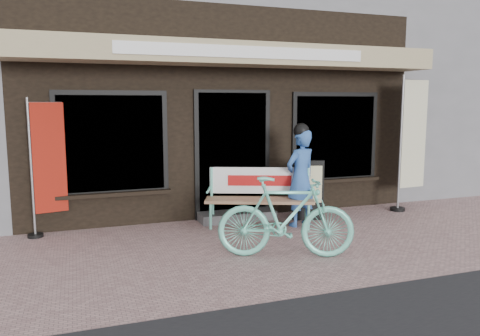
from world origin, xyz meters
name	(u,v)px	position (x,y,z in m)	size (l,w,h in m)	color
ground	(279,250)	(0.00, 0.00, 0.00)	(70.00, 70.00, 0.00)	#A98481
storefront	(191,58)	(0.00, 4.96, 2.99)	(7.00, 6.77, 6.00)	black
neighbor_right_near	(466,75)	(8.50, 5.50, 2.80)	(10.00, 7.00, 5.60)	slate
bench	(259,192)	(0.24, 1.32, 0.55)	(1.77, 1.04, 0.94)	#6DD6BB
person	(301,176)	(0.85, 1.08, 0.82)	(0.66, 0.54, 1.67)	#315DA9
bicycle	(286,217)	(-0.04, -0.28, 0.53)	(0.50, 1.75, 1.05)	#6DD6BB
nobori_red	(46,165)	(-2.96, 1.82, 1.06)	(0.61, 0.27, 2.06)	gray
nobori_cream	(411,141)	(3.29, 1.45, 1.28)	(0.73, 0.29, 2.48)	gray
menu_stand	(308,190)	(1.14, 1.36, 0.52)	(0.52, 0.24, 1.02)	black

